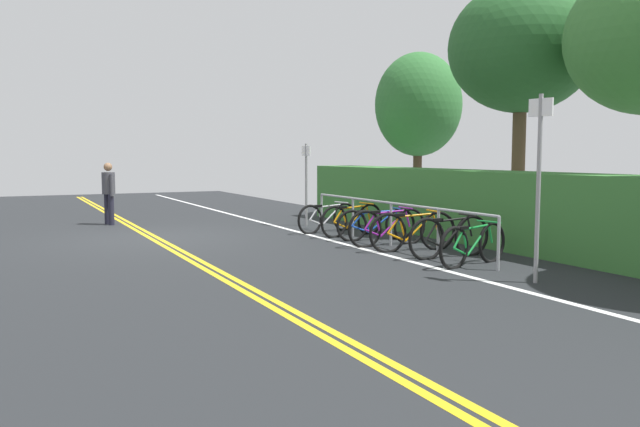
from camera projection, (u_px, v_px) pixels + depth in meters
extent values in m
cube|color=#232628|center=(154.00, 239.00, 13.50)|extent=(32.40, 13.03, 0.05)
cube|color=gold|center=(150.00, 238.00, 13.46)|extent=(29.16, 0.10, 0.00)
cube|color=gold|center=(158.00, 238.00, 13.53)|extent=(29.16, 0.10, 0.00)
cube|color=white|center=(291.00, 230.00, 14.90)|extent=(29.16, 0.12, 0.00)
cylinder|color=#9EA0A5|center=(322.00, 212.00, 15.06)|extent=(0.05, 0.05, 0.82)
cylinder|color=#9EA0A5|center=(353.00, 217.00, 13.72)|extent=(0.05, 0.05, 0.82)
cylinder|color=#9EA0A5|center=(391.00, 224.00, 12.38)|extent=(0.05, 0.05, 0.82)
cylinder|color=#9EA0A5|center=(438.00, 233.00, 11.04)|extent=(0.05, 0.05, 0.82)
cylinder|color=#9EA0A5|center=(498.00, 244.00, 9.69)|extent=(0.05, 0.05, 0.82)
cylinder|color=#9EA0A5|center=(391.00, 203.00, 12.34)|extent=(6.01, 0.04, 0.04)
torus|color=black|center=(345.00, 217.00, 14.82)|extent=(0.21, 0.68, 0.68)
torus|color=black|center=(310.00, 220.00, 14.18)|extent=(0.21, 0.68, 0.68)
cylinder|color=silver|center=(332.00, 215.00, 14.57)|extent=(0.16, 0.58, 0.47)
cylinder|color=silver|center=(330.00, 206.00, 14.51)|extent=(0.19, 0.69, 0.07)
cylinder|color=silver|center=(320.00, 216.00, 14.36)|extent=(0.07, 0.17, 0.42)
cylinder|color=silver|center=(316.00, 222.00, 14.30)|extent=(0.12, 0.37, 0.17)
cylinder|color=silver|center=(314.00, 214.00, 14.24)|extent=(0.09, 0.26, 0.29)
cylinder|color=silver|center=(343.00, 211.00, 14.78)|extent=(0.07, 0.14, 0.31)
cube|color=black|center=(318.00, 206.00, 14.29)|extent=(0.12, 0.21, 0.05)
cylinder|color=silver|center=(341.00, 202.00, 14.73)|extent=(0.45, 0.13, 0.03)
torus|color=black|center=(370.00, 219.00, 14.15)|extent=(0.19, 0.71, 0.71)
torus|color=black|center=(334.00, 222.00, 13.54)|extent=(0.19, 0.71, 0.71)
cylinder|color=orange|center=(357.00, 217.00, 13.91)|extent=(0.14, 0.57, 0.49)
cylinder|color=orange|center=(355.00, 207.00, 13.85)|extent=(0.16, 0.68, 0.07)
cylinder|color=orange|center=(345.00, 218.00, 13.71)|extent=(0.07, 0.17, 0.44)
cylinder|color=orange|center=(341.00, 225.00, 13.66)|extent=(0.10, 0.37, 0.18)
cylinder|color=orange|center=(338.00, 215.00, 13.60)|extent=(0.08, 0.25, 0.30)
cylinder|color=orange|center=(368.00, 212.00, 14.10)|extent=(0.06, 0.14, 0.32)
cube|color=black|center=(342.00, 207.00, 13.65)|extent=(0.12, 0.21, 0.05)
cylinder|color=orange|center=(366.00, 203.00, 14.05)|extent=(0.46, 0.11, 0.03)
torus|color=black|center=(400.00, 224.00, 13.31)|extent=(0.16, 0.67, 0.67)
torus|color=black|center=(352.00, 226.00, 12.99)|extent=(0.16, 0.67, 0.67)
cylinder|color=#1947B7|center=(382.00, 221.00, 13.18)|extent=(0.13, 0.61, 0.46)
cylinder|color=#1947B7|center=(379.00, 212.00, 13.14)|extent=(0.15, 0.72, 0.07)
cylinder|color=#1947B7|center=(366.00, 223.00, 13.08)|extent=(0.06, 0.18, 0.41)
cylinder|color=#1947B7|center=(360.00, 229.00, 13.05)|extent=(0.10, 0.39, 0.17)
cylinder|color=#1947B7|center=(357.00, 219.00, 13.02)|extent=(0.08, 0.26, 0.29)
cylinder|color=#1947B7|center=(398.00, 217.00, 13.28)|extent=(0.06, 0.14, 0.31)
cube|color=black|center=(363.00, 211.00, 13.04)|extent=(0.11, 0.21, 0.05)
cylinder|color=#1947B7|center=(396.00, 208.00, 13.25)|extent=(0.46, 0.10, 0.03)
torus|color=black|center=(410.00, 227.00, 12.59)|extent=(0.06, 0.74, 0.74)
torus|color=black|center=(365.00, 229.00, 12.12)|extent=(0.06, 0.74, 0.74)
cylinder|color=purple|center=(393.00, 223.00, 12.41)|extent=(0.04, 0.59, 0.51)
cylinder|color=purple|center=(391.00, 212.00, 12.36)|extent=(0.04, 0.70, 0.07)
cylinder|color=purple|center=(378.00, 225.00, 12.25)|extent=(0.04, 0.17, 0.46)
cylinder|color=purple|center=(373.00, 233.00, 12.21)|extent=(0.04, 0.37, 0.19)
cylinder|color=purple|center=(370.00, 221.00, 12.16)|extent=(0.04, 0.25, 0.31)
cylinder|color=purple|center=(408.00, 218.00, 12.55)|extent=(0.04, 0.14, 0.34)
cube|color=black|center=(375.00, 212.00, 12.20)|extent=(0.08, 0.20, 0.05)
cylinder|color=purple|center=(405.00, 208.00, 12.51)|extent=(0.46, 0.03, 0.03)
torus|color=black|center=(438.00, 231.00, 11.85)|extent=(0.14, 0.75, 0.74)
torus|color=black|center=(388.00, 233.00, 11.50)|extent=(0.14, 0.75, 0.74)
cylinder|color=orange|center=(419.00, 227.00, 11.71)|extent=(0.10, 0.59, 0.51)
cylinder|color=orange|center=(416.00, 215.00, 11.67)|extent=(0.11, 0.70, 0.07)
cylinder|color=orange|center=(402.00, 229.00, 11.60)|extent=(0.05, 0.17, 0.46)
cylinder|color=orange|center=(397.00, 237.00, 11.57)|extent=(0.08, 0.37, 0.19)
cylinder|color=orange|center=(394.00, 225.00, 11.53)|extent=(0.06, 0.26, 0.31)
cylinder|color=orange|center=(435.00, 222.00, 11.82)|extent=(0.05, 0.14, 0.34)
cube|color=black|center=(399.00, 215.00, 11.55)|extent=(0.10, 0.21, 0.05)
cylinder|color=orange|center=(433.00, 211.00, 11.78)|extent=(0.46, 0.08, 0.03)
torus|color=black|center=(472.00, 236.00, 11.14)|extent=(0.06, 0.74, 0.74)
torus|color=black|center=(427.00, 239.00, 10.71)|extent=(0.06, 0.74, 0.74)
cylinder|color=black|center=(455.00, 232.00, 10.97)|extent=(0.04, 0.55, 0.51)
cylinder|color=black|center=(453.00, 220.00, 10.92)|extent=(0.04, 0.66, 0.07)
cylinder|color=black|center=(440.00, 234.00, 10.82)|extent=(0.04, 0.16, 0.45)
cylinder|color=black|center=(435.00, 243.00, 10.79)|extent=(0.04, 0.35, 0.19)
cylinder|color=black|center=(432.00, 230.00, 10.74)|extent=(0.04, 0.24, 0.31)
cylinder|color=black|center=(470.00, 227.00, 11.10)|extent=(0.04, 0.13, 0.34)
cube|color=black|center=(437.00, 220.00, 10.77)|extent=(0.08, 0.20, 0.05)
cylinder|color=black|center=(468.00, 215.00, 11.06)|extent=(0.46, 0.03, 0.03)
torus|color=black|center=(492.00, 243.00, 10.47)|extent=(0.21, 0.69, 0.69)
torus|color=black|center=(454.00, 248.00, 9.85)|extent=(0.21, 0.69, 0.69)
cylinder|color=#198C38|center=(478.00, 240.00, 10.23)|extent=(0.16, 0.55, 0.47)
cylinder|color=#198C38|center=(476.00, 227.00, 10.17)|extent=(0.19, 0.66, 0.07)
cylinder|color=#198C38|center=(465.00, 243.00, 10.02)|extent=(0.07, 0.17, 0.43)
cylinder|color=#198C38|center=(461.00, 252.00, 9.97)|extent=(0.12, 0.36, 0.18)
cylinder|color=#198C38|center=(458.00, 239.00, 9.91)|extent=(0.09, 0.25, 0.29)
cylinder|color=#198C38|center=(490.00, 234.00, 10.43)|extent=(0.07, 0.14, 0.31)
cube|color=black|center=(463.00, 228.00, 9.96)|extent=(0.12, 0.21, 0.05)
cylinder|color=#198C38|center=(489.00, 222.00, 10.38)|extent=(0.45, 0.13, 0.03)
cylinder|color=#1E1E2D|center=(111.00, 210.00, 15.95)|extent=(0.14, 0.14, 0.77)
cylinder|color=#1E1E2D|center=(107.00, 209.00, 16.14)|extent=(0.14, 0.14, 0.77)
cylinder|color=#3F3F47|center=(108.00, 183.00, 15.98)|extent=(0.32, 0.32, 0.55)
sphere|color=#8C6647|center=(108.00, 167.00, 15.94)|extent=(0.21, 0.21, 0.21)
cylinder|color=#3F3F47|center=(112.00, 185.00, 15.83)|extent=(0.09, 0.09, 0.55)
cylinder|color=#3F3F47|center=(105.00, 185.00, 16.14)|extent=(0.09, 0.09, 0.55)
cylinder|color=gray|center=(306.00, 185.00, 15.74)|extent=(0.06, 0.06, 2.02)
cube|color=white|center=(306.00, 151.00, 15.66)|extent=(0.36, 0.08, 0.24)
cylinder|color=gray|center=(538.00, 190.00, 8.68)|extent=(0.06, 0.06, 2.57)
cube|color=white|center=(541.00, 107.00, 8.58)|extent=(0.36, 0.10, 0.24)
cube|color=#387533|center=(522.00, 211.00, 11.85)|extent=(15.01, 1.10, 1.44)
cylinder|color=#473323|center=(417.00, 183.00, 18.53)|extent=(0.25, 0.25, 1.85)
ellipsoid|color=#2D6B30|center=(418.00, 104.00, 18.32)|extent=(2.49, 2.49, 2.96)
cylinder|color=brown|center=(518.00, 171.00, 14.07)|extent=(0.29, 0.29, 2.80)
ellipsoid|color=#235626|center=(522.00, 48.00, 13.83)|extent=(3.15, 3.15, 2.81)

